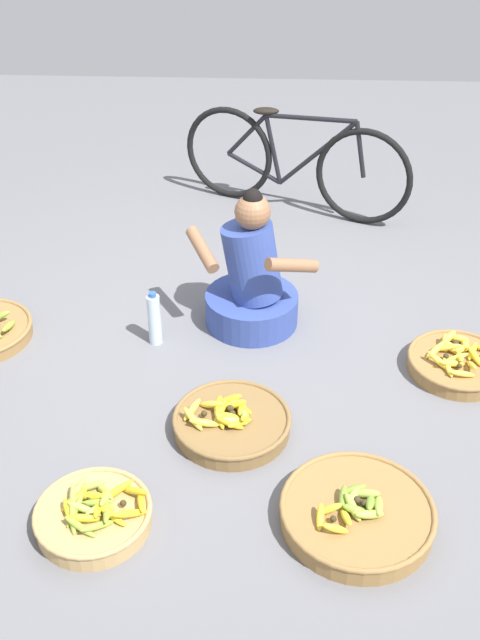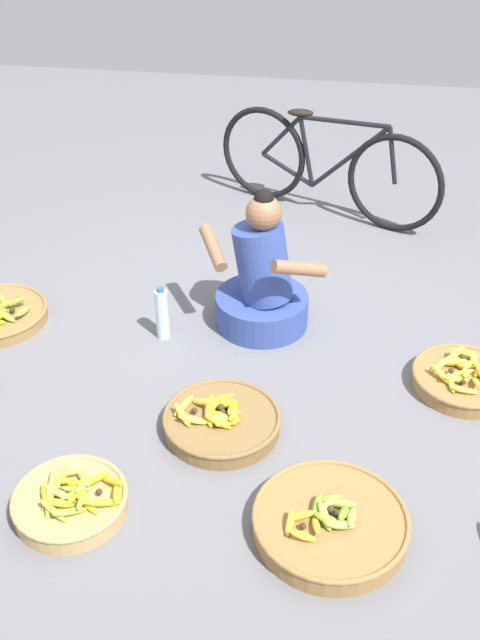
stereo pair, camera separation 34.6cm
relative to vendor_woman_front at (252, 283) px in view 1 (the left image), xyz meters
The scene contains 8 objects.
ground_plane 0.40m from the vendor_woman_front, 97.68° to the right, with size 10.00×10.00×0.00m, color slate.
vendor_woman_front is the anchor object (origin of this frame).
bicycle_leaning 1.50m from the vendor_woman_front, 80.77° to the left, with size 1.60×0.68×0.73m.
banana_basket_mid_right 0.93m from the vendor_woman_front, 93.87° to the right, with size 0.56×0.56×0.16m.
banana_basket_back_center 1.61m from the vendor_woman_front, 111.31° to the right, with size 0.48×0.48×0.16m.
banana_basket_front_left 1.17m from the vendor_woman_front, 20.03° to the right, with size 0.52×0.52×0.15m.
banana_basket_front_center 1.52m from the vendor_woman_front, 71.43° to the right, with size 0.63×0.63×0.16m.
water_bottle 0.57m from the vendor_woman_front, 156.87° to the right, with size 0.07×0.07×0.32m.
Camera 1 is at (0.15, -3.19, 2.39)m, focal length 41.76 mm.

